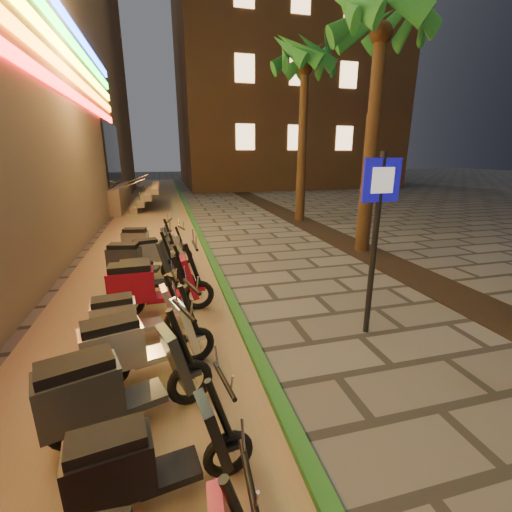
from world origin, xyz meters
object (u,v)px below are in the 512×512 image
object	(u,v)px
scooter_6	(110,388)
scooter_12	(156,252)
scooter_10	(148,276)
scooter_5	(143,462)
scooter_9	(148,286)
scooter_11	(136,260)
scooter_13	(144,241)
scooter_8	(131,317)
scooter_7	(135,345)
pedestrian_sign	(377,221)

from	to	relation	value
scooter_6	scooter_12	xyz separation A→B (m)	(0.34, 5.32, -0.08)
scooter_12	scooter_6	bearing A→B (deg)	-107.46
scooter_10	scooter_5	bearing A→B (deg)	-93.14
scooter_9	scooter_11	bearing A→B (deg)	98.68
scooter_12	scooter_13	bearing A→B (deg)	92.07
scooter_6	scooter_8	size ratio (longest dim) A/B	1.17
scooter_13	scooter_10	bearing A→B (deg)	-74.33
scooter_7	scooter_9	world-z (taller)	scooter_9
scooter_8	scooter_9	bearing A→B (deg)	68.65
scooter_13	scooter_5	bearing A→B (deg)	-75.83
pedestrian_sign	scooter_8	distance (m)	3.91
scooter_9	scooter_10	world-z (taller)	scooter_9
scooter_5	scooter_11	distance (m)	5.46
pedestrian_sign	scooter_8	size ratio (longest dim) A/B	1.90
scooter_8	scooter_13	distance (m)	4.62
scooter_5	scooter_10	world-z (taller)	scooter_5
pedestrian_sign	scooter_7	distance (m)	3.74
scooter_10	scooter_13	bearing A→B (deg)	89.30
scooter_6	scooter_7	xyz separation A→B (m)	(0.17, 0.84, -0.02)
scooter_9	scooter_13	world-z (taller)	scooter_9
scooter_11	scooter_12	world-z (taller)	scooter_11
scooter_8	scooter_5	bearing A→B (deg)	-91.09
scooter_12	scooter_11	bearing A→B (deg)	-131.48
scooter_11	pedestrian_sign	bearing A→B (deg)	-29.66
scooter_7	scooter_11	xyz separation A→B (m)	(-0.24, 3.72, -0.01)
scooter_7	scooter_8	xyz separation A→B (m)	(-0.13, 0.94, -0.06)
scooter_9	scooter_13	xyz separation A→B (m)	(-0.24, 3.69, -0.08)
scooter_10	scooter_13	xyz separation A→B (m)	(-0.20, 2.82, 0.03)
scooter_9	scooter_10	size ratio (longest dim) A/B	1.23
scooter_5	scooter_7	bearing A→B (deg)	87.11
scooter_9	scooter_13	distance (m)	3.70
scooter_11	scooter_12	distance (m)	0.87
scooter_10	scooter_12	distance (m)	1.74
scooter_11	scooter_13	distance (m)	1.85
scooter_6	scooter_9	bearing A→B (deg)	66.58
pedestrian_sign	scooter_8	xyz separation A→B (m)	(-3.62, 0.57, -1.36)
scooter_5	scooter_10	distance (m)	4.47
scooter_8	scooter_10	bearing A→B (deg)	76.59
scooter_7	scooter_12	xyz separation A→B (m)	(0.17, 4.48, -0.06)
scooter_5	scooter_10	bearing A→B (deg)	82.90
scooter_8	scooter_9	xyz separation A→B (m)	(0.23, 0.93, 0.11)
scooter_8	scooter_9	distance (m)	0.97
scooter_10	scooter_7	bearing A→B (deg)	-95.80
scooter_5	scooter_13	distance (m)	7.30
pedestrian_sign	scooter_7	xyz separation A→B (m)	(-3.49, -0.37, -1.30)
pedestrian_sign	scooter_8	bearing A→B (deg)	167.23
scooter_10	scooter_6	bearing A→B (deg)	-98.25
scooter_9	scooter_11	xyz separation A→B (m)	(-0.33, 1.84, -0.06)
scooter_10	scooter_8	bearing A→B (deg)	-100.50
scooter_7	scooter_10	distance (m)	2.74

